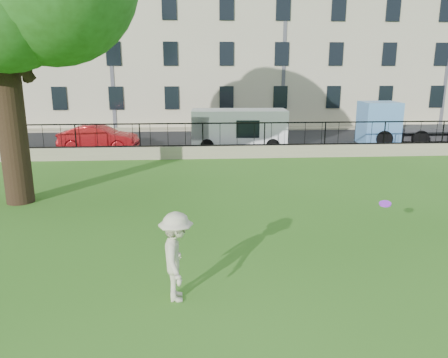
{
  "coord_description": "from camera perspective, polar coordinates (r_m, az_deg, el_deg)",
  "views": [
    {
      "loc": [
        -0.42,
        -8.86,
        4.31
      ],
      "look_at": [
        0.44,
        3.5,
        1.12
      ],
      "focal_mm": 35.0,
      "sensor_mm": 36.0,
      "label": 1
    }
  ],
  "objects": [
    {
      "name": "ground",
      "position": [
        9.86,
        -1.14,
        -11.5
      ],
      "size": [
        120.0,
        120.0,
        0.0
      ],
      "primitive_type": "plane",
      "color": "#2C6317",
      "rests_on": "ground"
    },
    {
      "name": "retaining_wall",
      "position": [
        21.24,
        -2.77,
        3.53
      ],
      "size": [
        50.0,
        0.4,
        0.6
      ],
      "primitive_type": "cube",
      "color": "gray",
      "rests_on": "ground"
    },
    {
      "name": "iron_railing",
      "position": [
        21.1,
        -2.8,
        5.8
      ],
      "size": [
        50.0,
        0.05,
        1.13
      ],
      "color": "black",
      "rests_on": "retaining_wall"
    },
    {
      "name": "street",
      "position": [
        25.92,
        -3.0,
        4.84
      ],
      "size": [
        60.0,
        9.0,
        0.01
      ],
      "primitive_type": "cube",
      "color": "black",
      "rests_on": "ground"
    },
    {
      "name": "sidewalk",
      "position": [
        31.05,
        -3.18,
        6.53
      ],
      "size": [
        60.0,
        1.4,
        0.12
      ],
      "primitive_type": "cube",
      "color": "gray",
      "rests_on": "ground"
    },
    {
      "name": "building_row",
      "position": [
        36.52,
        -3.48,
        18.49
      ],
      "size": [
        56.4,
        10.4,
        13.8
      ],
      "color": "beige",
      "rests_on": "ground"
    },
    {
      "name": "man",
      "position": [
        8.34,
        -6.2,
        -10.06
      ],
      "size": [
        0.69,
        1.14,
        1.73
      ],
      "primitive_type": "imported",
      "rotation": [
        0.0,
        0.0,
        1.61
      ],
      "color": "beige",
      "rests_on": "ground"
    },
    {
      "name": "frisbee",
      "position": [
        10.61,
        20.31,
        -3.04
      ],
      "size": [
        0.28,
        0.27,
        0.12
      ],
      "primitive_type": "cylinder",
      "rotation": [
        0.21,
        -0.14,
        -0.01
      ],
      "color": "#A52AEF"
    },
    {
      "name": "red_sedan",
      "position": [
        24.07,
        -16.04,
        5.17
      ],
      "size": [
        4.19,
        1.8,
        1.34
      ],
      "primitive_type": "imported",
      "rotation": [
        0.0,
        0.0,
        1.48
      ],
      "color": "#AA1519",
      "rests_on": "street"
    },
    {
      "name": "white_van",
      "position": [
        23.61,
        1.97,
        6.49
      ],
      "size": [
        5.1,
        2.17,
        2.11
      ],
      "primitive_type": "cube",
      "rotation": [
        0.0,
        0.0,
        -0.04
      ],
      "color": "white",
      "rests_on": "street"
    },
    {
      "name": "blue_truck",
      "position": [
        27.43,
        23.15,
        6.76
      ],
      "size": [
        5.77,
        2.18,
        2.4
      ],
      "primitive_type": "cube",
      "rotation": [
        0.0,
        0.0,
        -0.03
      ],
      "color": "#619DE4",
      "rests_on": "street"
    }
  ]
}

